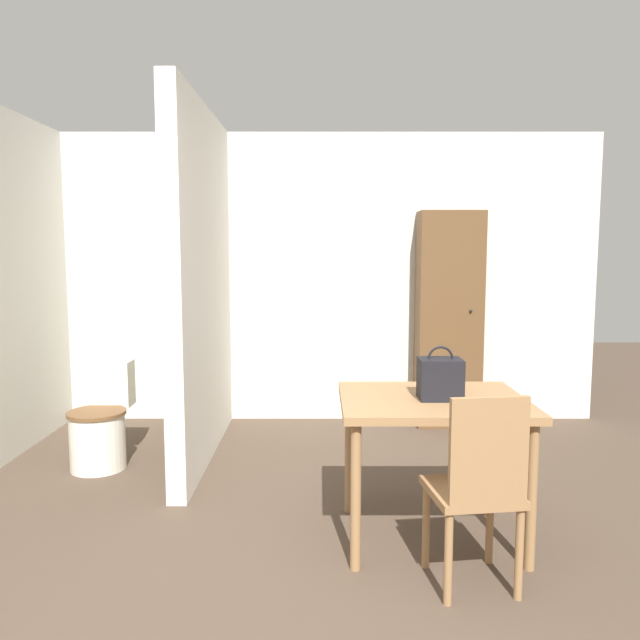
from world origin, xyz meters
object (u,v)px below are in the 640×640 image
(dining_table, at_px, (435,416))
(wooden_chair, at_px, (481,486))
(toilet, at_px, (104,424))
(handbag, at_px, (443,378))
(wooden_cabinet, at_px, (452,320))

(dining_table, relative_size, wooden_chair, 1.04)
(toilet, xyz_separation_m, handbag, (2.14, -1.13, 0.56))
(dining_table, bearing_deg, wooden_chair, -77.84)
(handbag, bearing_deg, wooden_cabinet, 77.35)
(wooden_chair, bearing_deg, handbag, 91.85)
(handbag, distance_m, wooden_cabinet, 2.22)
(dining_table, height_order, toilet, dining_table)
(dining_table, distance_m, wooden_cabinet, 2.21)
(wooden_cabinet, bearing_deg, toilet, -158.55)
(dining_table, xyz_separation_m, wooden_cabinet, (0.52, 2.13, 0.25))
(dining_table, distance_m, handbag, 0.20)
(wooden_chair, height_order, wooden_cabinet, wooden_cabinet)
(dining_table, xyz_separation_m, wooden_chair, (0.11, -0.51, -0.17))
(toilet, bearing_deg, wooden_chair, -36.06)
(toilet, height_order, handbag, handbag)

